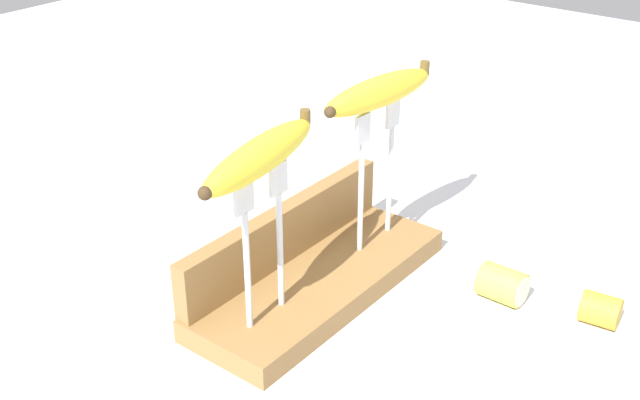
# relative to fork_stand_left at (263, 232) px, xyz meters

# --- Properties ---
(ground_plane) EXTENTS (3.00, 3.00, 0.00)m
(ground_plane) POSITION_rel_fork_stand_left_xyz_m (0.11, 0.01, -0.14)
(ground_plane) COLOR silver
(wooden_board) EXTENTS (0.36, 0.13, 0.03)m
(wooden_board) POSITION_rel_fork_stand_left_xyz_m (0.11, 0.01, -0.12)
(wooden_board) COLOR olive
(wooden_board) RESTS_ON ground
(board_backstop) EXTENTS (0.36, 0.02, 0.07)m
(board_backstop) POSITION_rel_fork_stand_left_xyz_m (0.11, 0.06, -0.07)
(board_backstop) COLOR olive
(board_backstop) RESTS_ON wooden_board
(fork_stand_left) EXTENTS (0.08, 0.01, 0.18)m
(fork_stand_left) POSITION_rel_fork_stand_left_xyz_m (0.00, 0.00, 0.00)
(fork_stand_left) COLOR silver
(fork_stand_left) RESTS_ON wooden_board
(fork_stand_right) EXTENTS (0.09, 0.01, 0.19)m
(fork_stand_right) POSITION_rel_fork_stand_left_xyz_m (0.21, 0.00, 0.00)
(fork_stand_right) COLOR silver
(fork_stand_right) RESTS_ON wooden_board
(banana_raised_left) EXTENTS (0.20, 0.07, 0.04)m
(banana_raised_left) POSITION_rel_fork_stand_left_xyz_m (-0.00, -0.00, 0.09)
(banana_raised_left) COLOR yellow
(banana_raised_left) RESTS_ON fork_stand_left
(banana_raised_right) EXTENTS (0.19, 0.06, 0.04)m
(banana_raised_right) POSITION_rel_fork_stand_left_xyz_m (0.21, 0.00, 0.10)
(banana_raised_right) COLOR yellow
(banana_raised_right) RESTS_ON fork_stand_right
(fork_fallen_near) EXTENTS (0.13, 0.16, 0.01)m
(fork_fallen_near) POSITION_rel_fork_stand_left_xyz_m (0.52, 0.35, -0.13)
(fork_fallen_near) COLOR silver
(fork_fallen_near) RESTS_ON ground
(banana_chunk_near) EXTENTS (0.04, 0.06, 0.04)m
(banana_chunk_near) POSITION_rel_fork_stand_left_xyz_m (0.23, -0.18, -0.11)
(banana_chunk_near) COLOR #DBD147
(banana_chunk_near) RESTS_ON ground
(banana_chunk_far) EXTENTS (0.04, 0.05, 0.04)m
(banana_chunk_far) POSITION_rel_fork_stand_left_xyz_m (0.26, -0.29, -0.12)
(banana_chunk_far) COLOR gold
(banana_chunk_far) RESTS_ON ground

